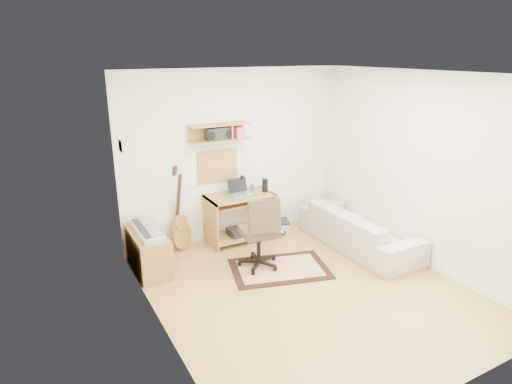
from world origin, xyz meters
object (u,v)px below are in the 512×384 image
printer (276,225)px  sofa (359,223)px  task_chair (259,231)px  cabinet (148,252)px  desk (240,218)px

printer → sofa: 1.41m
task_chair → cabinet: 1.50m
printer → sofa: (0.75, -1.15, 0.31)m
desk → task_chair: task_chair is taller
cabinet → sofa: 3.07m
printer → task_chair: bearing=-108.2°
desk → task_chair: 0.93m
printer → sofa: sofa is taller
task_chair → printer: bearing=58.0°
cabinet → printer: bearing=9.2°
desk → task_chair: size_ratio=0.96×
cabinet → task_chair: bearing=-24.6°
printer → sofa: size_ratio=0.21×
sofa → task_chair: bearing=83.8°
desk → task_chair: bearing=-100.2°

